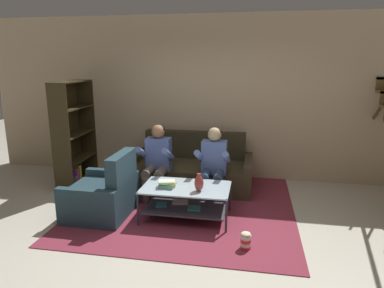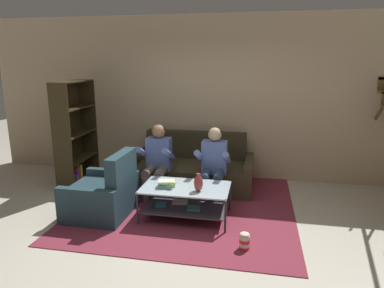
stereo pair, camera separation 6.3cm
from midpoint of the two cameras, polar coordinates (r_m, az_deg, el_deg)
name	(u,v)px [view 1 (the left image)]	position (r m, az deg, el deg)	size (l,w,h in m)	color
ground	(180,237)	(4.34, -2.49, -15.29)	(16.80, 16.80, 0.00)	beige
back_partition	(208,98)	(6.26, 2.39, 7.64)	(8.40, 0.12, 2.90)	#C5AC8A
couch	(192,170)	(5.91, -0.38, -4.33)	(2.06, 1.00, 0.89)	#3A3220
person_seated_left	(157,159)	(5.36, -6.23, -2.49)	(0.50, 0.58, 1.14)	brown
person_seated_right	(213,162)	(5.19, 3.22, -3.05)	(0.50, 0.58, 1.13)	#2D3D58
coffee_table	(186,197)	(4.70, -1.44, -8.88)	(1.18, 0.69, 0.45)	#ABBFCA
area_rug	(188,203)	(5.28, -1.09, -9.73)	(3.12, 3.21, 0.01)	maroon
vase	(199,183)	(4.45, 0.76, -6.50)	(0.12, 0.12, 0.24)	maroon
book_stack	(167,184)	(4.61, -4.58, -6.66)	(0.25, 0.20, 0.09)	silver
bookshelf	(71,142)	(6.19, -19.73, 0.34)	(0.36, 1.00, 1.78)	#322714
armchair	(104,195)	(4.98, -14.81, -8.23)	(0.82, 0.95, 0.90)	#243D47
popcorn_tub	(246,241)	(4.09, 8.49, -15.65)	(0.12, 0.12, 0.21)	red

